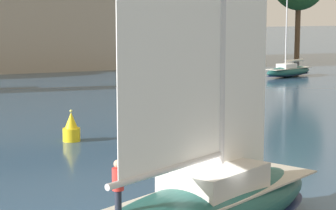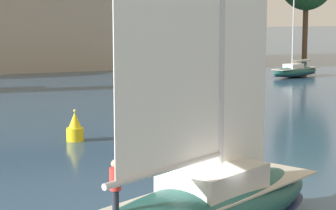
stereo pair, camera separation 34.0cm
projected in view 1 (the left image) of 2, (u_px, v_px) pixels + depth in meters
name	position (u px, v px, depth m)	size (l,w,h in m)	color
sailboat_main	(204.00, 205.00, 21.30)	(12.13, 8.51, 16.40)	#194C47
sailboat_moored_far_slip	(288.00, 71.00, 71.82)	(7.34, 4.18, 9.75)	#194C47
channel_buoy	(71.00, 129.00, 37.50)	(1.01, 1.01, 1.84)	yellow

